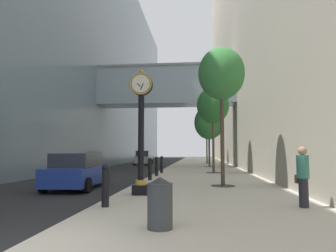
# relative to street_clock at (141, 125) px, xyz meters

# --- Properties ---
(ground_plane) EXTENTS (110.00, 110.00, 0.00)m
(ground_plane) POSITION_rel_street_clock_xyz_m (-0.98, 20.73, -2.69)
(ground_plane) COLOR #262628
(ground_plane) RESTS_ON ground
(sidewalk_right) EXTENTS (6.81, 80.00, 0.14)m
(sidewalk_right) POSITION_rel_street_clock_xyz_m (2.43, 23.73, -2.62)
(sidewalk_right) COLOR beige
(sidewalk_right) RESTS_ON ground
(building_block_left) EXTENTS (23.24, 80.00, 27.90)m
(building_block_left) POSITION_rel_street_clock_xyz_m (-12.50, 23.70, 11.21)
(building_block_left) COLOR slate
(building_block_left) RESTS_ON ground
(street_clock) EXTENTS (0.84, 0.55, 4.64)m
(street_clock) POSITION_rel_street_clock_xyz_m (0.00, 0.00, 0.00)
(street_clock) COLOR black
(street_clock) RESTS_ON sidewalk_right
(bollard_nearest) EXTENTS (0.22, 0.22, 1.22)m
(bollard_nearest) POSITION_rel_street_clock_xyz_m (-0.54, -2.47, -1.91)
(bollard_nearest) COLOR black
(bollard_nearest) RESTS_ON sidewalk_right
(bollard_third) EXTENTS (0.22, 0.22, 1.22)m
(bollard_third) POSITION_rel_street_clock_xyz_m (-0.54, 2.85, -1.91)
(bollard_third) COLOR black
(bollard_third) RESTS_ON sidewalk_right
(bollard_fourth) EXTENTS (0.22, 0.22, 1.22)m
(bollard_fourth) POSITION_rel_street_clock_xyz_m (-0.54, 5.51, -1.91)
(bollard_fourth) COLOR black
(bollard_fourth) RESTS_ON sidewalk_right
(bollard_fifth) EXTENTS (0.22, 0.22, 1.22)m
(bollard_fifth) POSITION_rel_street_clock_xyz_m (-0.54, 8.17, -1.91)
(bollard_fifth) COLOR black
(bollard_fifth) RESTS_ON sidewalk_right
(bollard_sixth) EXTENTS (0.22, 0.22, 1.22)m
(bollard_sixth) POSITION_rel_street_clock_xyz_m (-0.54, 10.83, -1.91)
(bollard_sixth) COLOR black
(bollard_sixth) RESTS_ON sidewalk_right
(street_tree_near) EXTENTS (2.14, 2.14, 6.41)m
(street_tree_near) POSITION_rel_street_clock_xyz_m (3.20, 3.01, 2.58)
(street_tree_near) COLOR #333335
(street_tree_near) RESTS_ON sidewalk_right
(street_tree_mid_near) EXTENTS (2.36, 2.36, 6.28)m
(street_tree_mid_near) POSITION_rel_street_clock_xyz_m (3.20, 11.32, 2.35)
(street_tree_mid_near) COLOR #333335
(street_tree_mid_near) RESTS_ON sidewalk_right
(street_tree_mid_far) EXTENTS (2.96, 2.96, 6.13)m
(street_tree_mid_far) POSITION_rel_street_clock_xyz_m (3.20, 19.64, 1.87)
(street_tree_mid_far) COLOR #333335
(street_tree_mid_far) RESTS_ON sidewalk_right
(street_tree_far) EXTENTS (2.27, 2.27, 5.90)m
(street_tree_far) POSITION_rel_street_clock_xyz_m (3.20, 27.95, 2.02)
(street_tree_far) COLOR #333335
(street_tree_far) RESTS_ON sidewalk_right
(trash_bin) EXTENTS (0.53, 0.53, 1.05)m
(trash_bin) POSITION_rel_street_clock_xyz_m (1.31, -4.71, -2.01)
(trash_bin) COLOR #383D42
(trash_bin) RESTS_ON sidewalk_right
(pedestrian_walking) EXTENTS (0.41, 0.50, 1.71)m
(pedestrian_walking) POSITION_rel_street_clock_xyz_m (5.05, -1.98, -1.64)
(pedestrian_walking) COLOR #23232D
(pedestrian_walking) RESTS_ON sidewalk_right
(car_silver_near) EXTENTS (2.07, 4.11, 1.74)m
(car_silver_near) POSITION_rel_street_clock_xyz_m (-4.68, 26.14, -1.85)
(car_silver_near) COLOR #B7BABF
(car_silver_near) RESTS_ON ground
(car_blue_mid) EXTENTS (2.20, 4.32, 1.61)m
(car_blue_mid) POSITION_rel_street_clock_xyz_m (-3.41, 2.50, -1.90)
(car_blue_mid) COLOR navy
(car_blue_mid) RESTS_ON ground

